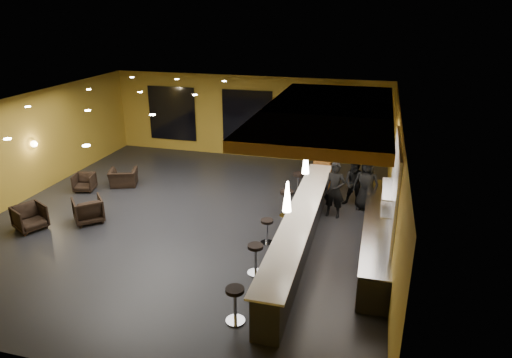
% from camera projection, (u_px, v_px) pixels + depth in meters
% --- Properties ---
extents(floor, '(12.00, 13.00, 0.10)m').
position_uv_depth(floor, '(191.00, 219.00, 14.36)').
color(floor, black).
rests_on(floor, ground).
extents(ceiling, '(12.00, 13.00, 0.10)m').
position_uv_depth(ceiling, '(184.00, 105.00, 13.08)').
color(ceiling, black).
extents(wall_back, '(12.00, 0.10, 3.50)m').
position_uv_depth(wall_back, '(248.00, 117.00, 19.63)').
color(wall_back, '#A98426').
rests_on(wall_back, floor).
extents(wall_front, '(12.00, 0.10, 3.50)m').
position_uv_depth(wall_front, '(36.00, 285.00, 7.82)').
color(wall_front, '#A98426').
rests_on(wall_front, floor).
extents(wall_left, '(0.10, 13.00, 3.50)m').
position_uv_depth(wall_left, '(19.00, 149.00, 15.19)').
color(wall_left, '#A98426').
rests_on(wall_left, floor).
extents(wall_right, '(0.10, 13.00, 3.50)m').
position_uv_depth(wall_right, '(396.00, 184.00, 12.25)').
color(wall_right, '#A98426').
rests_on(wall_right, floor).
extents(wood_soffit, '(3.60, 8.00, 0.28)m').
position_uv_depth(wood_soffit, '(328.00, 113.00, 13.07)').
color(wood_soffit, '#BB7A36').
rests_on(wood_soffit, ceiling).
extents(window_left, '(2.20, 0.06, 2.40)m').
position_uv_depth(window_left, '(172.00, 113.00, 20.40)').
color(window_left, black).
rests_on(window_left, wall_back).
extents(window_center, '(2.20, 0.06, 2.40)m').
position_uv_depth(window_center, '(247.00, 118.00, 19.54)').
color(window_center, black).
rests_on(window_center, wall_back).
extents(window_right, '(2.20, 0.06, 2.40)m').
position_uv_depth(window_right, '(317.00, 123.00, 18.81)').
color(window_right, black).
rests_on(window_right, wall_back).
extents(tile_backsplash, '(0.06, 3.20, 2.40)m').
position_uv_depth(tile_backsplash, '(394.00, 188.00, 11.28)').
color(tile_backsplash, white).
rests_on(tile_backsplash, wall_right).
extents(bar_counter, '(0.60, 8.00, 1.00)m').
position_uv_depth(bar_counter, '(300.00, 231.00, 12.38)').
color(bar_counter, black).
rests_on(bar_counter, floor).
extents(bar_top, '(0.78, 8.10, 0.05)m').
position_uv_depth(bar_top, '(301.00, 214.00, 12.19)').
color(bar_top, white).
rests_on(bar_top, bar_counter).
extents(prep_counter, '(0.70, 6.00, 0.86)m').
position_uv_depth(prep_counter, '(376.00, 234.00, 12.37)').
color(prep_counter, black).
rests_on(prep_counter, floor).
extents(prep_top, '(0.72, 6.00, 0.03)m').
position_uv_depth(prep_top, '(378.00, 219.00, 12.20)').
color(prep_top, silver).
rests_on(prep_top, prep_counter).
extents(wall_shelf_lower, '(0.30, 1.50, 0.03)m').
position_uv_depth(wall_shelf_lower, '(387.00, 206.00, 11.27)').
color(wall_shelf_lower, silver).
rests_on(wall_shelf_lower, wall_right).
extents(wall_shelf_upper, '(0.30, 1.50, 0.03)m').
position_uv_depth(wall_shelf_upper, '(389.00, 189.00, 11.11)').
color(wall_shelf_upper, silver).
rests_on(wall_shelf_upper, wall_right).
extents(column, '(0.60, 0.60, 3.50)m').
position_uv_depth(column, '(324.00, 141.00, 16.08)').
color(column, '#925620').
rests_on(column, floor).
extents(wall_sconce, '(0.22, 0.22, 0.22)m').
position_uv_depth(wall_sconce, '(34.00, 144.00, 15.59)').
color(wall_sconce, '#FFE5B2').
rests_on(wall_sconce, wall_left).
extents(pendant_0, '(0.20, 0.20, 0.70)m').
position_uv_depth(pendant_0, '(287.00, 197.00, 9.91)').
color(pendant_0, white).
rests_on(pendant_0, wood_soffit).
extents(pendant_1, '(0.20, 0.20, 0.70)m').
position_uv_depth(pendant_1, '(306.00, 161.00, 12.17)').
color(pendant_1, white).
rests_on(pendant_1, wood_soffit).
extents(pendant_2, '(0.20, 0.20, 0.70)m').
position_uv_depth(pendant_2, '(319.00, 137.00, 14.42)').
color(pendant_2, white).
rests_on(pendant_2, wood_soffit).
extents(staff_a, '(0.71, 0.53, 1.79)m').
position_uv_depth(staff_a, '(335.00, 190.00, 14.09)').
color(staff_a, black).
rests_on(staff_a, floor).
extents(staff_b, '(0.88, 0.73, 1.61)m').
position_uv_depth(staff_b, '(355.00, 183.00, 14.86)').
color(staff_b, black).
rests_on(staff_b, floor).
extents(staff_c, '(0.95, 0.73, 1.74)m').
position_uv_depth(staff_c, '(366.00, 184.00, 14.62)').
color(staff_c, black).
rests_on(staff_c, floor).
extents(armchair_a, '(1.10, 1.09, 0.75)m').
position_uv_depth(armchair_a, '(30.00, 217.00, 13.46)').
color(armchair_a, black).
rests_on(armchair_a, floor).
extents(armchair_b, '(1.19, 1.19, 0.78)m').
position_uv_depth(armchair_b, '(88.00, 210.00, 13.93)').
color(armchair_b, black).
rests_on(armchair_b, floor).
extents(armchair_c, '(0.83, 0.85, 0.63)m').
position_uv_depth(armchair_c, '(84.00, 182.00, 16.28)').
color(armchair_c, black).
rests_on(armchair_c, floor).
extents(armchair_d, '(1.20, 1.12, 0.63)m').
position_uv_depth(armchair_d, '(123.00, 178.00, 16.73)').
color(armchair_d, black).
rests_on(armchair_d, floor).
extents(bar_stool_0, '(0.41, 0.41, 0.82)m').
position_uv_depth(bar_stool_0, '(235.00, 300.00, 9.44)').
color(bar_stool_0, silver).
rests_on(bar_stool_0, floor).
extents(bar_stool_1, '(0.40, 0.40, 0.80)m').
position_uv_depth(bar_stool_1, '(255.00, 255.00, 11.16)').
color(bar_stool_1, silver).
rests_on(bar_stool_1, floor).
extents(bar_stool_2, '(0.37, 0.37, 0.73)m').
position_uv_depth(bar_stool_2, '(267.00, 228.00, 12.61)').
color(bar_stool_2, silver).
rests_on(bar_stool_2, floor).
extents(bar_stool_3, '(0.44, 0.44, 0.87)m').
position_uv_depth(bar_stool_3, '(287.00, 200.00, 14.21)').
color(bar_stool_3, silver).
rests_on(bar_stool_3, floor).
extents(bar_stool_4, '(0.44, 0.44, 0.86)m').
position_uv_depth(bar_stool_4, '(298.00, 182.00, 15.71)').
color(bar_stool_4, silver).
rests_on(bar_stool_4, floor).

